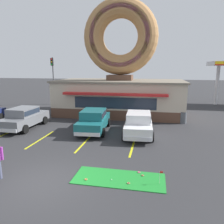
{
  "coord_description": "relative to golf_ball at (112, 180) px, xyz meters",
  "views": [
    {
      "loc": [
        4.3,
        -7.36,
        4.57
      ],
      "look_at": [
        1.86,
        5.0,
        2.0
      ],
      "focal_mm": 35.0,
      "sensor_mm": 36.0,
      "label": 1
    }
  ],
  "objects": [
    {
      "name": "putting_flag_pin",
      "position": [
        1.96,
        0.08,
        0.39
      ],
      "size": [
        0.13,
        0.01,
        0.55
      ],
      "color": "silver",
      "rests_on": "putting_mat"
    },
    {
      "name": "traffic_light_pole",
      "position": [
        -10.8,
        17.24,
        3.66
      ],
      "size": [
        0.28,
        0.47,
        5.8
      ],
      "color": "#595B60",
      "rests_on": "ground"
    },
    {
      "name": "car_teal",
      "position": [
        -2.67,
        6.77,
        0.82
      ],
      "size": [
        2.22,
        4.67,
        1.6
      ],
      "color": "#196066",
      "rests_on": "ground"
    },
    {
      "name": "mini_donut_near_right",
      "position": [
        -1.04,
        -0.19,
        -0.0
      ],
      "size": [
        0.13,
        0.13,
        0.04
      ],
      "primitive_type": "torus",
      "color": "#D17F47",
      "rests_on": "putting_mat"
    },
    {
      "name": "parking_stripe_left",
      "position": [
        -5.55,
        4.28,
        -0.05
      ],
      "size": [
        0.12,
        3.6,
        0.01
      ],
      "primitive_type": "cube",
      "color": "yellow",
      "rests_on": "ground"
    },
    {
      "name": "golf_ball",
      "position": [
        0.0,
        0.0,
        0.0
      ],
      "size": [
        0.04,
        0.04,
        0.04
      ],
      "primitive_type": "sphere",
      "color": "white",
      "rests_on": "putting_mat"
    },
    {
      "name": "car_white",
      "position": [
        0.6,
        6.45,
        0.82
      ],
      "size": [
        2.16,
        4.64,
        1.6
      ],
      "color": "silver",
      "rests_on": "ground"
    },
    {
      "name": "trash_bin",
      "position": [
        4.0,
        10.43,
        0.45
      ],
      "size": [
        0.57,
        0.57,
        0.97
      ],
      "color": "#51565B",
      "rests_on": "ground"
    },
    {
      "name": "mini_donut_near_left",
      "position": [
        1.24,
        0.61,
        -0.0
      ],
      "size": [
        0.13,
        0.13,
        0.04
      ],
      "primitive_type": "torus",
      "color": "#A5724C",
      "rests_on": "putting_mat"
    },
    {
      "name": "putting_mat",
      "position": [
        0.28,
        0.21,
        -0.04
      ],
      "size": [
        3.8,
        1.56,
        0.03
      ],
      "primitive_type": "cube",
      "color": "#1E842D",
      "rests_on": "ground"
    },
    {
      "name": "parking_stripe_mid_left",
      "position": [
        -2.55,
        4.28,
        -0.05
      ],
      "size": [
        0.12,
        3.6,
        0.01
      ],
      "primitive_type": "cube",
      "color": "yellow",
      "rests_on": "ground"
    },
    {
      "name": "parking_stripe_centre",
      "position": [
        0.45,
        4.28,
        -0.05
      ],
      "size": [
        0.12,
        3.6,
        0.01
      ],
      "primitive_type": "cube",
      "color": "yellow",
      "rests_on": "ground"
    },
    {
      "name": "parking_stripe_far_left",
      "position": [
        -8.55,
        4.28,
        -0.05
      ],
      "size": [
        0.12,
        3.6,
        0.01
      ],
      "primitive_type": "cube",
      "color": "yellow",
      "rests_on": "ground"
    },
    {
      "name": "car_grey",
      "position": [
        -8.11,
        6.56,
        0.82
      ],
      "size": [
        2.04,
        4.59,
        1.6
      ],
      "color": "slate",
      "rests_on": "ground"
    },
    {
      "name": "mini_donut_mid_centre",
      "position": [
        1.06,
        0.86,
        -0.0
      ],
      "size": [
        0.13,
        0.13,
        0.04
      ],
      "primitive_type": "torus",
      "color": "#D8667F",
      "rests_on": "putting_mat"
    },
    {
      "name": "donut_shop_building",
      "position": [
        -1.8,
        13.22,
        3.69
      ],
      "size": [
        12.3,
        6.75,
        10.96
      ],
      "color": "brown",
      "rests_on": "ground"
    },
    {
      "name": "mini_donut_mid_left",
      "position": [
        0.72,
        -0.14,
        -0.0
      ],
      "size": [
        0.13,
        0.13,
        0.04
      ],
      "primitive_type": "torus",
      "color": "#A5724C",
      "rests_on": "putting_mat"
    },
    {
      "name": "ground_plane",
      "position": [
        -2.68,
        -0.72,
        -0.05
      ],
      "size": [
        160.0,
        160.0,
        0.0
      ],
      "primitive_type": "plane",
      "color": "#2D2D30"
    }
  ]
}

